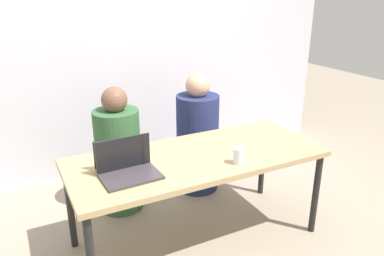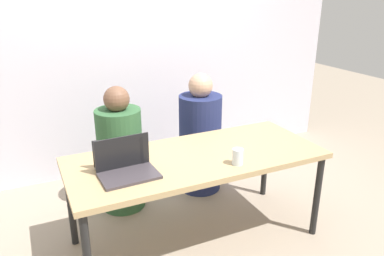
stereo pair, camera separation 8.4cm
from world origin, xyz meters
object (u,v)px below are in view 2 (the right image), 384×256
at_px(person_on_left, 121,155).
at_px(water_glass_right, 238,158).
at_px(laptop_back_left, 119,157).
at_px(laptop_front_left, 127,167).
at_px(person_on_right, 200,140).

bearing_deg(person_on_left, water_glass_right, 106.34).
xyz_separation_m(person_on_left, laptop_back_left, (-0.15, -0.60, 0.27)).
bearing_deg(laptop_front_left, person_on_left, 76.63).
bearing_deg(laptop_front_left, water_glass_right, -15.89).
relative_size(person_on_left, laptop_front_left, 2.94).
height_order(laptop_front_left, water_glass_right, laptop_front_left).
relative_size(person_on_right, water_glass_right, 10.16).
xyz_separation_m(laptop_back_left, water_glass_right, (0.72, -0.35, 0.00)).
relative_size(laptop_back_left, laptop_front_left, 0.99).
height_order(person_on_left, water_glass_right, person_on_left).
bearing_deg(person_on_right, laptop_front_left, 30.66).
height_order(person_on_right, laptop_front_left, person_on_right).
bearing_deg(laptop_back_left, person_on_left, -90.50).
bearing_deg(person_on_left, person_on_right, 165.72).
xyz_separation_m(person_on_right, laptop_back_left, (-0.91, -0.60, 0.25)).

